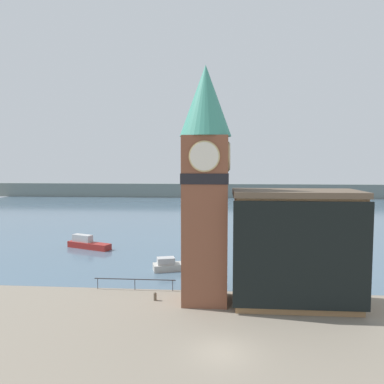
{
  "coord_description": "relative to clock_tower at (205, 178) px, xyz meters",
  "views": [
    {
      "loc": [
        -0.07,
        -23.84,
        12.42
      ],
      "look_at": [
        -2.5,
        6.9,
        10.05
      ],
      "focal_mm": 35.0,
      "sensor_mm": 36.0,
      "label": 1
    }
  ],
  "objects": [
    {
      "name": "pier_railing",
      "position": [
        -7.02,
        2.37,
        -10.2
      ],
      "size": [
        8.09,
        0.08,
        1.09
      ],
      "color": "#333338",
      "rests_on": "ground_plane"
    },
    {
      "name": "ground_plane",
      "position": [
        1.49,
        -9.19,
        -11.13
      ],
      "size": [
        160.0,
        160.0,
        0.0
      ],
      "primitive_type": "plane",
      "color": "gray"
    },
    {
      "name": "pier_building",
      "position": [
        7.87,
        -0.34,
        -6.05
      ],
      "size": [
        10.96,
        5.54,
        10.1
      ],
      "color": "#9E754C",
      "rests_on": "ground_plane"
    },
    {
      "name": "boat_far",
      "position": [
        -18.14,
        19.64,
        -10.43
      ],
      "size": [
        7.07,
        4.09,
        1.92
      ],
      "rotation": [
        0.0,
        0.0,
        -0.38
      ],
      "color": "maroon",
      "rests_on": "water"
    },
    {
      "name": "boat_near",
      "position": [
        -4.36,
        9.39,
        -10.57
      ],
      "size": [
        4.87,
        3.08,
        1.52
      ],
      "rotation": [
        0.0,
        0.0,
        0.29
      ],
      "color": "#B7B2A8",
      "rests_on": "water"
    },
    {
      "name": "far_shoreline",
      "position": [
        1.49,
        102.62,
        -8.63
      ],
      "size": [
        180.0,
        3.0,
        5.0
      ],
      "color": "slate",
      "rests_on": "water"
    },
    {
      "name": "water",
      "position": [
        1.49,
        62.62,
        -11.13
      ],
      "size": [
        160.0,
        120.0,
        0.0
      ],
      "color": "slate",
      "rests_on": "ground_plane"
    },
    {
      "name": "clock_tower",
      "position": [
        0.0,
        0.0,
        0.0
      ],
      "size": [
        4.53,
        4.53,
        20.94
      ],
      "color": "brown",
      "rests_on": "ground_plane"
    },
    {
      "name": "mooring_bollard_near",
      "position": [
        -4.53,
        -0.31,
        -10.72
      ],
      "size": [
        0.29,
        0.29,
        0.76
      ],
      "color": "brown",
      "rests_on": "ground_plane"
    }
  ]
}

